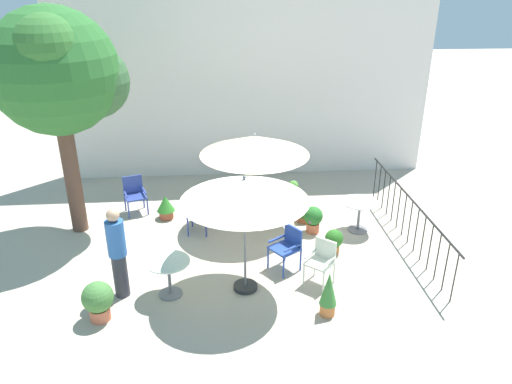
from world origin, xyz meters
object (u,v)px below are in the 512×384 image
object	(u,v)px
shade_tree	(58,72)
cafe_table_0	(359,210)
potted_plant_3	(334,240)
cafe_table_1	(169,271)
patio_umbrella_0	(244,191)
potted_plant_0	(98,300)
patio_chair_0	(322,259)
patio_chair_1	(202,210)
patio_umbrella_1	(255,146)
patio_chair_2	(288,245)
potted_plant_4	(313,218)
potted_plant_5	(293,189)
potted_plant_7	(304,207)
potted_plant_2	(329,293)
standing_person	(118,252)
potted_plant_1	(166,206)
patio_chair_3	(134,192)
potted_plant_6	(282,203)

from	to	relation	value
shade_tree	cafe_table_0	distance (m)	7.00
potted_plant_3	cafe_table_1	bearing A→B (deg)	-159.51
patio_umbrella_0	cafe_table_0	distance (m)	3.69
cafe_table_0	potted_plant_0	bearing A→B (deg)	-152.07
patio_chair_0	patio_chair_1	xyz separation A→B (m)	(-2.26, 2.17, 0.02)
patio_umbrella_0	patio_umbrella_1	world-z (taller)	patio_umbrella_0
patio_chair_2	potted_plant_0	xyz separation A→B (m)	(-3.35, -1.32, -0.13)
potted_plant_4	potted_plant_5	size ratio (longest dim) A/B	1.20
patio_umbrella_1	potted_plant_5	xyz separation A→B (m)	(1.09, 1.22, -1.61)
potted_plant_7	patio_umbrella_0	bearing A→B (deg)	-120.53
potted_plant_2	potted_plant_5	xyz separation A→B (m)	(0.11, 4.71, -0.15)
potted_plant_0	potted_plant_7	size ratio (longest dim) A/B	0.96
patio_umbrella_0	cafe_table_0	xyz separation A→B (m)	(2.69, 2.06, -1.48)
cafe_table_0	cafe_table_1	bearing A→B (deg)	-152.23
patio_chair_2	potted_plant_0	size ratio (longest dim) A/B	1.23
patio_chair_0	potted_plant_5	distance (m)	3.77
potted_plant_3	patio_umbrella_0	bearing A→B (deg)	-149.01
potted_plant_2	potted_plant_5	bearing A→B (deg)	88.67
standing_person	potted_plant_3	bearing A→B (deg)	15.68
cafe_table_1	potted_plant_0	size ratio (longest dim) A/B	1.10
potted_plant_1	potted_plant_3	size ratio (longest dim) A/B	1.11
patio_chair_3	patio_umbrella_0	bearing A→B (deg)	-54.01
patio_umbrella_0	cafe_table_0	size ratio (longest dim) A/B	2.74
potted_plant_3	cafe_table_0	bearing A→B (deg)	49.59
patio_chair_1	potted_plant_4	xyz separation A→B (m)	(2.48, -0.19, -0.19)
cafe_table_0	potted_plant_5	distance (m)	2.18
potted_plant_5	potted_plant_6	xyz separation A→B (m)	(-0.39, -0.87, 0.02)
potted_plant_7	patio_chair_2	bearing A→B (deg)	-108.74
potted_plant_5	cafe_table_0	bearing A→B (deg)	-55.68
patio_umbrella_1	patio_chair_0	world-z (taller)	patio_umbrella_1
shade_tree	potted_plant_0	bearing A→B (deg)	-71.66
patio_chair_0	potted_plant_2	size ratio (longest dim) A/B	1.04
patio_umbrella_0	potted_plant_3	bearing A→B (deg)	30.99
cafe_table_0	potted_plant_5	world-z (taller)	cafe_table_0
cafe_table_1	potted_plant_1	distance (m)	3.12
patio_chair_0	potted_plant_3	size ratio (longest dim) A/B	1.67
cafe_table_0	standing_person	bearing A→B (deg)	-157.15
shade_tree	potted_plant_2	world-z (taller)	shade_tree
potted_plant_0	cafe_table_1	bearing A→B (deg)	28.52
shade_tree	patio_umbrella_0	xyz separation A→B (m)	(3.59, -2.64, -1.57)
cafe_table_0	potted_plant_4	size ratio (longest dim) A/B	1.33
shade_tree	potted_plant_5	xyz separation A→B (m)	(5.05, 1.21, -3.27)
patio_chair_2	potted_plant_5	bearing A→B (deg)	79.47
potted_plant_6	standing_person	size ratio (longest dim) A/B	0.33
potted_plant_0	cafe_table_0	bearing A→B (deg)	27.93
cafe_table_0	patio_chair_1	distance (m)	3.53
potted_plant_0	standing_person	bearing A→B (deg)	69.19
potted_plant_0	potted_plant_3	size ratio (longest dim) A/B	1.36
patio_chair_3	potted_plant_3	size ratio (longest dim) A/B	1.72
potted_plant_3	potted_plant_5	world-z (taller)	potted_plant_3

